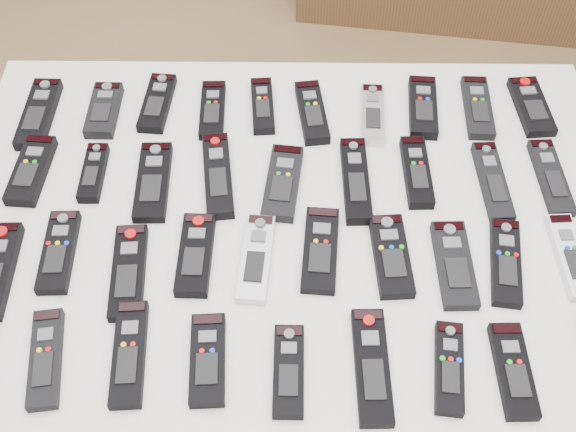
{
  "coord_description": "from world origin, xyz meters",
  "views": [
    {
      "loc": [
        -0.09,
        -0.68,
        1.85
      ],
      "look_at": [
        -0.1,
        0.11,
        0.8
      ],
      "focal_mm": 45.0,
      "sensor_mm": 36.0,
      "label": 1
    }
  ],
  "objects_px": {
    "remote_11": "(93,173)",
    "remote_18": "(551,177)",
    "remote_33": "(289,371)",
    "remote_27": "(506,262)",
    "remote_21": "(129,272)",
    "remote_32": "(208,359)",
    "remote_4": "(263,106)",
    "remote_7": "(423,107)",
    "remote_6": "(372,115)",
    "remote_15": "(356,180)",
    "remote_23": "(256,258)",
    "remote_17": "(492,182)",
    "remote_0": "(39,114)",
    "remote_35": "(449,368)",
    "remote_16": "(417,172)",
    "remote_14": "(283,183)",
    "remote_25": "(391,256)",
    "remote_5": "(312,112)",
    "remote_36": "(513,371)",
    "remote_9": "(531,106)",
    "remote_2": "(157,103)",
    "remote_24": "(320,250)",
    "remote_13": "(218,175)",
    "remote_20": "(59,252)",
    "remote_28": "(570,256)",
    "remote_26": "(454,265)",
    "remote_1": "(104,110)",
    "remote_10": "(31,170)",
    "remote_31": "(129,353)",
    "remote_30": "(46,359)",
    "remote_12": "(153,182)",
    "remote_8": "(478,107)",
    "remote_22": "(195,255)"
  },
  "relations": [
    {
      "from": "remote_11",
      "to": "remote_18",
      "type": "relative_size",
      "value": 0.75
    },
    {
      "from": "remote_18",
      "to": "remote_33",
      "type": "height_order",
      "value": "remote_33"
    },
    {
      "from": "remote_27",
      "to": "remote_11",
      "type": "bearing_deg",
      "value": 173.34
    },
    {
      "from": "remote_21",
      "to": "remote_32",
      "type": "height_order",
      "value": "remote_32"
    },
    {
      "from": "remote_4",
      "to": "remote_7",
      "type": "distance_m",
      "value": 0.33
    },
    {
      "from": "remote_6",
      "to": "remote_15",
      "type": "distance_m",
      "value": 0.18
    },
    {
      "from": "remote_23",
      "to": "remote_17",
      "type": "bearing_deg",
      "value": 26.48
    },
    {
      "from": "remote_0",
      "to": "remote_35",
      "type": "xyz_separation_m",
      "value": [
        0.77,
        -0.56,
        0.0
      ]
    },
    {
      "from": "remote_17",
      "to": "remote_11",
      "type": "bearing_deg",
      "value": 176.01
    },
    {
      "from": "remote_16",
      "to": "remote_33",
      "type": "bearing_deg",
      "value": -121.73
    },
    {
      "from": "remote_14",
      "to": "remote_25",
      "type": "distance_m",
      "value": 0.25
    },
    {
      "from": "remote_18",
      "to": "remote_33",
      "type": "relative_size",
      "value": 1.19
    },
    {
      "from": "remote_6",
      "to": "remote_18",
      "type": "bearing_deg",
      "value": -23.4
    },
    {
      "from": "remote_5",
      "to": "remote_36",
      "type": "relative_size",
      "value": 1.04
    },
    {
      "from": "remote_21",
      "to": "remote_36",
      "type": "bearing_deg",
      "value": -19.51
    },
    {
      "from": "remote_9",
      "to": "remote_16",
      "type": "bearing_deg",
      "value": -149.52
    },
    {
      "from": "remote_2",
      "to": "remote_6",
      "type": "distance_m",
      "value": 0.45
    },
    {
      "from": "remote_24",
      "to": "remote_32",
      "type": "relative_size",
      "value": 1.13
    },
    {
      "from": "remote_13",
      "to": "remote_35",
      "type": "bearing_deg",
      "value": -52.22
    },
    {
      "from": "remote_18",
      "to": "remote_27",
      "type": "height_order",
      "value": "remote_27"
    },
    {
      "from": "remote_2",
      "to": "remote_6",
      "type": "bearing_deg",
      "value": 0.63
    },
    {
      "from": "remote_13",
      "to": "remote_20",
      "type": "height_order",
      "value": "remote_13"
    },
    {
      "from": "remote_6",
      "to": "remote_23",
      "type": "height_order",
      "value": "remote_6"
    },
    {
      "from": "remote_4",
      "to": "remote_11",
      "type": "distance_m",
      "value": 0.37
    },
    {
      "from": "remote_9",
      "to": "remote_28",
      "type": "bearing_deg",
      "value": -95.7
    },
    {
      "from": "remote_25",
      "to": "remote_16",
      "type": "bearing_deg",
      "value": 68.06
    },
    {
      "from": "remote_23",
      "to": "remote_25",
      "type": "height_order",
      "value": "remote_25"
    },
    {
      "from": "remote_35",
      "to": "remote_26",
      "type": "bearing_deg",
      "value": 86.9
    },
    {
      "from": "remote_26",
      "to": "remote_1",
      "type": "bearing_deg",
      "value": 149.52
    },
    {
      "from": "remote_26",
      "to": "remote_10",
      "type": "bearing_deg",
      "value": 163.62
    },
    {
      "from": "remote_24",
      "to": "remote_27",
      "type": "relative_size",
      "value": 1.0
    },
    {
      "from": "remote_6",
      "to": "remote_31",
      "type": "distance_m",
      "value": 0.69
    },
    {
      "from": "remote_6",
      "to": "remote_30",
      "type": "relative_size",
      "value": 0.93
    },
    {
      "from": "remote_14",
      "to": "remote_28",
      "type": "distance_m",
      "value": 0.53
    },
    {
      "from": "remote_12",
      "to": "remote_32",
      "type": "height_order",
      "value": "remote_32"
    },
    {
      "from": "remote_4",
      "to": "remote_25",
      "type": "distance_m",
      "value": 0.44
    },
    {
      "from": "remote_8",
      "to": "remote_33",
      "type": "height_order",
      "value": "remote_33"
    },
    {
      "from": "remote_6",
      "to": "remote_18",
      "type": "relative_size",
      "value": 0.87
    },
    {
      "from": "remote_23",
      "to": "remote_24",
      "type": "relative_size",
      "value": 1.01
    },
    {
      "from": "remote_17",
      "to": "remote_30",
      "type": "bearing_deg",
      "value": -157.0
    },
    {
      "from": "remote_7",
      "to": "remote_15",
      "type": "xyz_separation_m",
      "value": [
        -0.15,
        -0.2,
        0.0
      ]
    },
    {
      "from": "remote_9",
      "to": "remote_30",
      "type": "bearing_deg",
      "value": -151.85
    },
    {
      "from": "remote_5",
      "to": "remote_14",
      "type": "xyz_separation_m",
      "value": [
        -0.06,
        -0.19,
        -0.0
      ]
    },
    {
      "from": "remote_27",
      "to": "remote_32",
      "type": "relative_size",
      "value": 1.13
    },
    {
      "from": "remote_30",
      "to": "remote_33",
      "type": "height_order",
      "value": "remote_33"
    },
    {
      "from": "remote_22",
      "to": "remote_23",
      "type": "relative_size",
      "value": 0.93
    },
    {
      "from": "remote_5",
      "to": "remote_13",
      "type": "distance_m",
      "value": 0.25
    },
    {
      "from": "remote_21",
      "to": "remote_22",
      "type": "distance_m",
      "value": 0.12
    },
    {
      "from": "remote_1",
      "to": "remote_8",
      "type": "xyz_separation_m",
      "value": [
        0.77,
        0.02,
        -0.0
      ]
    },
    {
      "from": "remote_7",
      "to": "remote_23",
      "type": "height_order",
      "value": "remote_7"
    }
  ]
}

